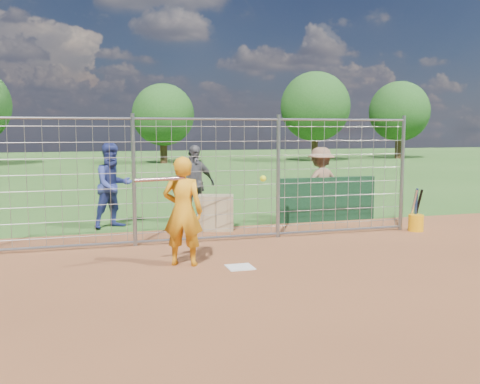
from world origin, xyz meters
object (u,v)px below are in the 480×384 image
object	(u,v)px
bystander_a	(113,186)
equipment_bin	(216,213)
bystander_c	(321,184)
bucket_with_bats	(416,220)
bystander_b	(194,184)
batter	(183,211)

from	to	relation	value
bystander_a	equipment_bin	distance (m)	2.50
bystander_c	equipment_bin	distance (m)	3.02
equipment_bin	bucket_with_bats	bearing A→B (deg)	-2.31
bystander_b	bucket_with_bats	bearing A→B (deg)	-44.32
bystander_b	bucket_with_bats	world-z (taller)	bystander_b
equipment_bin	bystander_c	bearing A→B (deg)	28.68
batter	bucket_with_bats	size ratio (longest dim) A/B	1.89
bystander_c	bucket_with_bats	bearing A→B (deg)	114.20
bystander_c	equipment_bin	xyz separation A→B (m)	(-2.91, -0.64, -0.52)
bystander_c	bucket_with_bats	size ratio (longest dim) A/B	1.89
batter	bystander_c	xyz separation A→B (m)	(4.22, 3.60, 0.00)
bystander_c	equipment_bin	size ratio (longest dim) A/B	2.31
bystander_b	bucket_with_bats	distance (m)	5.30
equipment_bin	bystander_a	bearing A→B (deg)	172.49
bystander_a	bystander_c	size ratio (longest dim) A/B	1.07
equipment_bin	bucket_with_bats	distance (m)	4.54
equipment_bin	bucket_with_bats	xyz separation A→B (m)	(4.30, -1.45, -0.15)
bystander_b	bucket_with_bats	size ratio (longest dim) A/B	1.97
batter	bystander_b	distance (m)	4.23
bystander_b	bystander_c	world-z (taller)	bystander_b
bystander_a	equipment_bin	bearing A→B (deg)	-49.41
batter	equipment_bin	xyz separation A→B (m)	(1.31, 2.96, -0.52)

